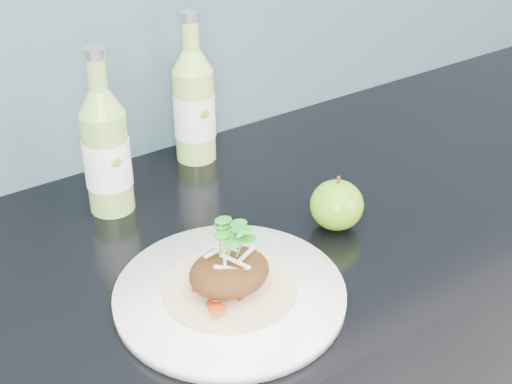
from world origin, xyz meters
TOP-DOWN VIEW (x-y plane):
  - dinner_plate at (-0.11, 1.57)m, footprint 0.35×0.35m
  - pork_taco at (-0.11, 1.57)m, footprint 0.17×0.17m
  - green_apple at (0.11, 1.62)m, footprint 0.09×0.09m
  - cider_bottle_left at (-0.14, 1.85)m, footprint 0.09×0.09m
  - cider_bottle_right at (0.05, 1.92)m, footprint 0.08×0.08m

SIDE VIEW (x-z plane):
  - dinner_plate at x=-0.11m, z-range 0.90..0.92m
  - green_apple at x=0.11m, z-range 0.90..0.98m
  - pork_taco at x=-0.11m, z-range 0.89..1.00m
  - cider_bottle_left at x=-0.14m, z-range 0.87..1.12m
  - cider_bottle_right at x=0.05m, z-range 0.87..1.12m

